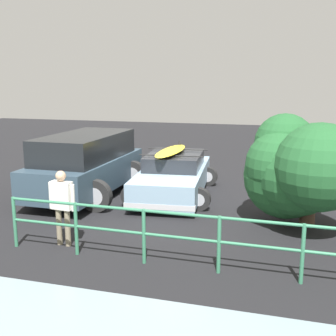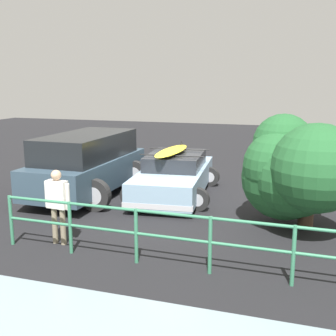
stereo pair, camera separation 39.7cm
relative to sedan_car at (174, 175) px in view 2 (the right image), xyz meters
The scene contains 6 objects.
ground_plane 0.77m from the sedan_car, 66.05° to the left, with size 44.00×44.00×0.02m, color black.
sedan_car is the anchor object (origin of this frame).
suv_car 2.60m from the sedan_car, 17.31° to the left, with size 2.77×4.70×1.84m.
person_bystander 4.59m from the sedan_car, 75.18° to the left, with size 0.61×0.22×1.58m.
railing_fence 5.03m from the sedan_car, 106.45° to the left, with size 7.08×0.20×1.05m.
bush_near_left 4.00m from the sedan_car, 150.43° to the left, with size 2.60×2.86×2.61m.
Camera 2 is at (-3.73, 11.24, 3.34)m, focal length 45.00 mm.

